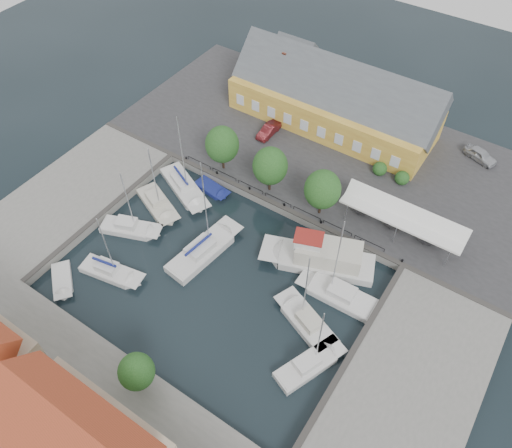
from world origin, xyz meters
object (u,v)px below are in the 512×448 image
(car_silver, at_px, (481,155))
(car_red, at_px, (269,130))
(west_boat_b, at_px, (158,205))
(launch_nw, at_px, (211,189))
(east_boat_a, at_px, (338,295))
(tent_canopy, at_px, (404,216))
(trawler, at_px, (322,258))
(west_boat_a, at_px, (184,188))
(warehouse, at_px, (331,99))
(west_boat_c, at_px, (130,229))
(center_sailboat, at_px, (204,251))
(east_boat_b, at_px, (307,323))
(east_boat_c, at_px, (309,365))
(launch_sw, at_px, (63,281))
(west_boat_d, at_px, (111,273))

(car_silver, distance_m, car_red, 27.86)
(west_boat_b, xyz_separation_m, launch_nw, (3.75, 5.89, -0.17))
(east_boat_a, bearing_deg, tent_canopy, 79.86)
(trawler, xyz_separation_m, west_boat_a, (-19.95, 0.66, -0.75))
(warehouse, bearing_deg, west_boat_b, -110.85)
(west_boat_c, bearing_deg, car_red, 78.58)
(center_sailboat, bearing_deg, west_boat_c, -167.22)
(launch_nw, bearing_deg, east_boat_a, -14.33)
(car_red, distance_m, west_boat_a, 14.51)
(warehouse, height_order, west_boat_a, west_boat_a)
(east_boat_b, xyz_separation_m, west_boat_c, (-23.38, -0.71, 0.00))
(east_boat_b, bearing_deg, east_boat_c, -57.82)
(warehouse, distance_m, east_boat_c, 37.29)
(trawler, height_order, east_boat_a, east_boat_a)
(west_boat_a, height_order, west_boat_b, west_boat_a)
(warehouse, xyz_separation_m, east_boat_a, (14.62, -24.89, -4.17))
(tent_canopy, distance_m, trawler, 10.27)
(launch_sw, bearing_deg, trawler, 38.57)
(east_boat_b, relative_size, east_boat_c, 1.12)
(west_boat_a, xyz_separation_m, west_boat_b, (-0.88, -4.06, -0.01))
(west_boat_c, bearing_deg, west_boat_b, 88.56)
(west_boat_d, bearing_deg, warehouse, 78.64)
(east_boat_b, xyz_separation_m, west_boat_d, (-20.78, -6.49, 0.01))
(center_sailboat, distance_m, trawler, 13.21)
(trawler, xyz_separation_m, east_boat_a, (3.51, -2.77, -0.75))
(car_red, height_order, east_boat_a, east_boat_a)
(tent_canopy, xyz_separation_m, east_boat_b, (-3.05, -15.70, -3.42))
(warehouse, bearing_deg, launch_sw, -105.37)
(car_silver, relative_size, west_boat_b, 0.43)
(car_silver, height_order, east_boat_b, east_boat_b)
(car_red, xyz_separation_m, center_sailboat, (4.62, -20.70, -1.35))
(car_silver, relative_size, east_boat_a, 0.37)
(west_boat_a, distance_m, west_boat_c, 8.87)
(east_boat_c, bearing_deg, trawler, 113.28)
(west_boat_b, distance_m, launch_sw, 14.21)
(tent_canopy, relative_size, center_sailboat, 1.03)
(east_boat_c, xyz_separation_m, west_boat_b, (-25.70, 7.91, 0.00))
(east_boat_b, relative_size, west_boat_a, 0.86)
(car_silver, xyz_separation_m, west_boat_d, (-27.63, -39.50, -1.48))
(car_silver, height_order, west_boat_b, west_boat_b)
(center_sailboat, distance_m, west_boat_c, 9.46)
(car_silver, height_order, west_boat_a, west_boat_a)
(car_silver, bearing_deg, west_boat_d, 164.04)
(east_boat_c, height_order, launch_sw, east_boat_c)
(launch_sw, xyz_separation_m, launch_nw, (4.94, 20.05, -0.00))
(tent_canopy, height_order, launch_sw, tent_canopy)
(east_boat_c, distance_m, west_boat_a, 27.56)
(east_boat_c, distance_m, west_boat_d, 23.37)
(east_boat_c, height_order, west_boat_b, west_boat_b)
(tent_canopy, xyz_separation_m, car_red, (-21.83, 6.38, -1.98))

